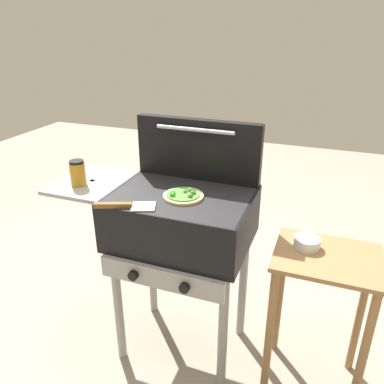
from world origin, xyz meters
TOP-DOWN VIEW (x-y plane):
  - ground_plane at (0.00, 0.00)m, footprint 8.00×8.00m
  - grill at (-0.01, -0.00)m, footprint 0.96×0.53m
  - grill_lid_open at (0.00, 0.21)m, footprint 0.63×0.08m
  - pizza_veggie at (0.02, -0.03)m, footprint 0.18×0.18m
  - sauce_jar at (-0.51, -0.07)m, footprint 0.07×0.07m
  - spatula at (-0.17, -0.21)m, footprint 0.26×0.15m
  - prep_table at (0.66, 0.00)m, footprint 0.44×0.36m
  - topping_bowl_near at (0.57, 0.04)m, footprint 0.11×0.11m

SIDE VIEW (x-z plane):
  - ground_plane at x=0.00m, z-range 0.00..0.00m
  - prep_table at x=0.66m, z-range 0.16..0.88m
  - topping_bowl_near at x=0.57m, z-range 0.72..0.77m
  - grill at x=-0.01m, z-range 0.31..1.21m
  - spatula at x=-0.17m, z-range 0.90..0.92m
  - pizza_veggie at x=0.02m, z-range 0.89..0.93m
  - sauce_jar at x=-0.51m, z-range 0.90..1.02m
  - grill_lid_open at x=0.00m, z-range 0.90..1.20m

